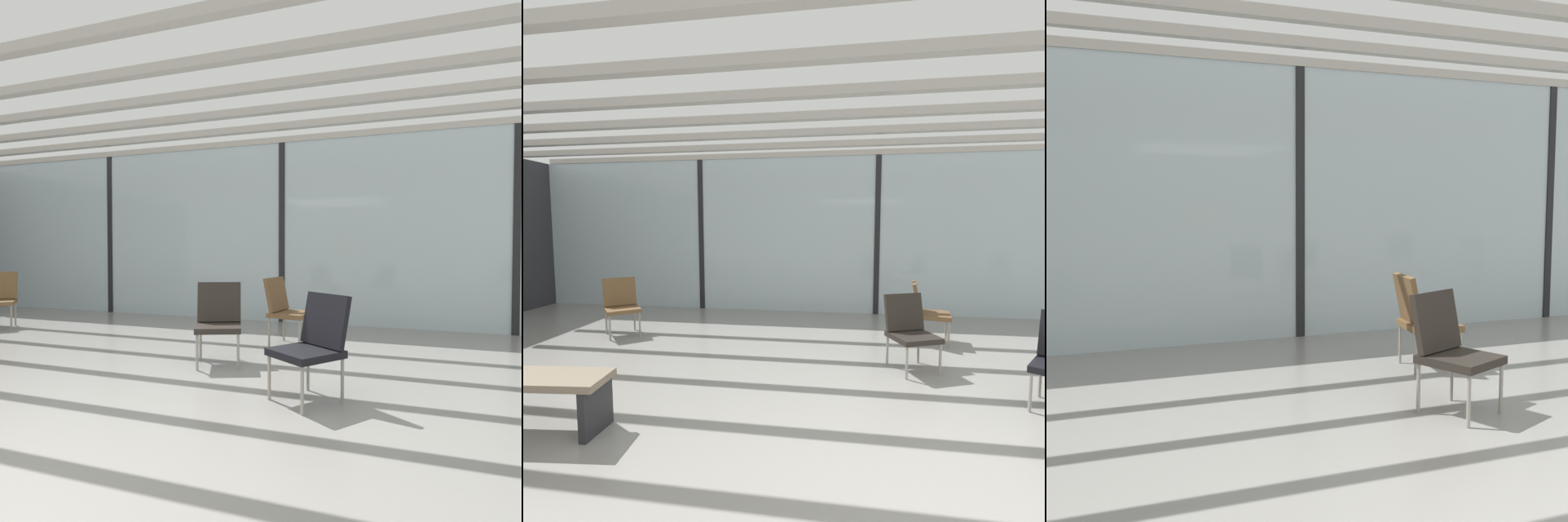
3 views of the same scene
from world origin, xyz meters
TOP-DOWN VIEW (x-y plane):
  - ground_plane at (0.00, 0.00)m, footprint 60.00×60.00m
  - glass_curtain_wall at (0.00, 5.20)m, footprint 14.00×0.08m
  - window_mullion_0 at (-3.50, 5.20)m, footprint 0.10×0.12m
  - window_mullion_1 at (0.00, 5.20)m, footprint 0.10×0.12m
  - ceiling_slats at (0.00, 1.90)m, footprint 13.72×6.72m
  - parked_airplane at (-1.53, 9.28)m, footprint 11.18×3.77m
  - lounge_chair_0 at (-4.06, 3.16)m, footprint 0.71×0.71m
  - lounge_chair_2 at (0.56, 3.46)m, footprint 0.60×0.56m
  - lounge_chair_3 at (0.14, 2.34)m, footprint 0.64×0.67m

SIDE VIEW (x-z plane):
  - ground_plane at x=0.00m, z-range 0.00..0.00m
  - lounge_chair_0 at x=-4.06m, z-range 0.06..0.93m
  - lounge_chair_2 at x=0.56m, z-range 0.06..0.93m
  - lounge_chair_3 at x=0.14m, z-range 0.06..0.93m
  - glass_curtain_wall at x=0.00m, z-range 0.00..3.02m
  - window_mullion_0 at x=-3.50m, z-range 0.00..3.02m
  - window_mullion_1 at x=0.00m, z-range 0.00..3.02m
  - parked_airplane at x=-1.53m, z-range 0.00..3.77m
  - ceiling_slats at x=0.00m, z-range 3.02..3.12m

